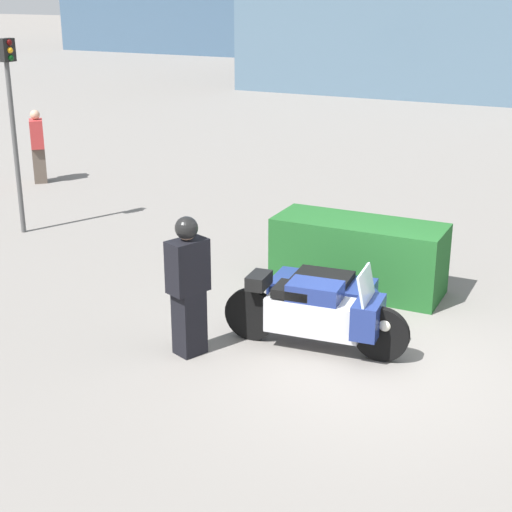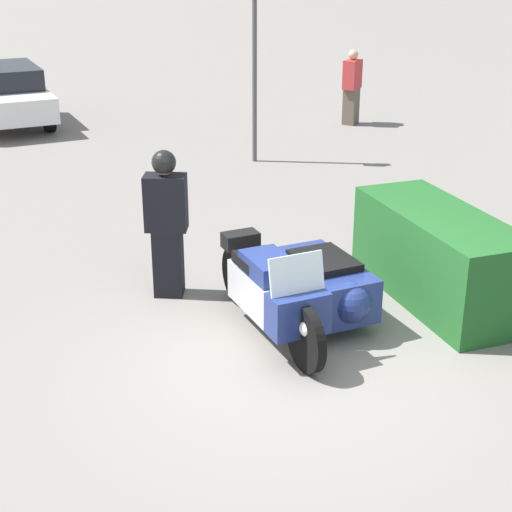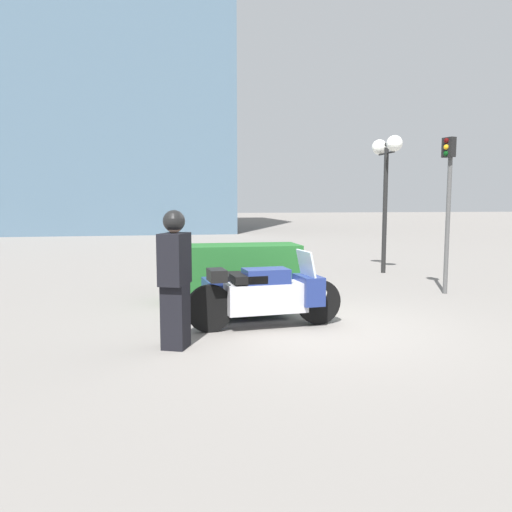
# 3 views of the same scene
# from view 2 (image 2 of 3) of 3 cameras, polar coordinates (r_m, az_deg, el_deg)

# --- Properties ---
(ground_plane) EXTENTS (160.00, 160.00, 0.00)m
(ground_plane) POSITION_cam_2_polar(r_m,az_deg,el_deg) (8.22, 2.41, -7.78)
(ground_plane) COLOR slate
(police_motorcycle) EXTENTS (2.45, 1.42, 1.18)m
(police_motorcycle) POSITION_cam_2_polar(r_m,az_deg,el_deg) (8.72, 3.40, -2.39)
(police_motorcycle) COLOR black
(police_motorcycle) RESTS_ON ground
(officer_rider) EXTENTS (0.47, 0.57, 1.82)m
(officer_rider) POSITION_cam_2_polar(r_m,az_deg,el_deg) (9.42, -6.53, 2.59)
(officer_rider) COLOR black
(officer_rider) RESTS_ON ground
(hedge_bush_curbside) EXTENTS (2.58, 0.99, 1.09)m
(hedge_bush_curbside) POSITION_cam_2_polar(r_m,az_deg,el_deg) (9.64, 13.13, -0.03)
(hedge_bush_curbside) COLOR #1E5623
(hedge_bush_curbside) RESTS_ON ground
(traffic_light_far) EXTENTS (0.22, 0.28, 3.56)m
(traffic_light_far) POSITION_cam_2_polar(r_m,az_deg,el_deg) (15.03, -0.08, 15.49)
(traffic_light_far) COLOR #4C4C4C
(traffic_light_far) RESTS_ON ground
(parked_car_background) EXTENTS (4.25, 2.13, 1.33)m
(parked_car_background) POSITION_cam_2_polar(r_m,az_deg,el_deg) (19.50, -17.95, 11.22)
(parked_car_background) COLOR silver
(parked_car_background) RESTS_ON ground
(pedestrian_bystander) EXTENTS (0.54, 0.56, 1.70)m
(pedestrian_bystander) POSITION_cam_2_polar(r_m,az_deg,el_deg) (18.61, 6.98, 12.07)
(pedestrian_bystander) COLOR brown
(pedestrian_bystander) RESTS_ON ground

